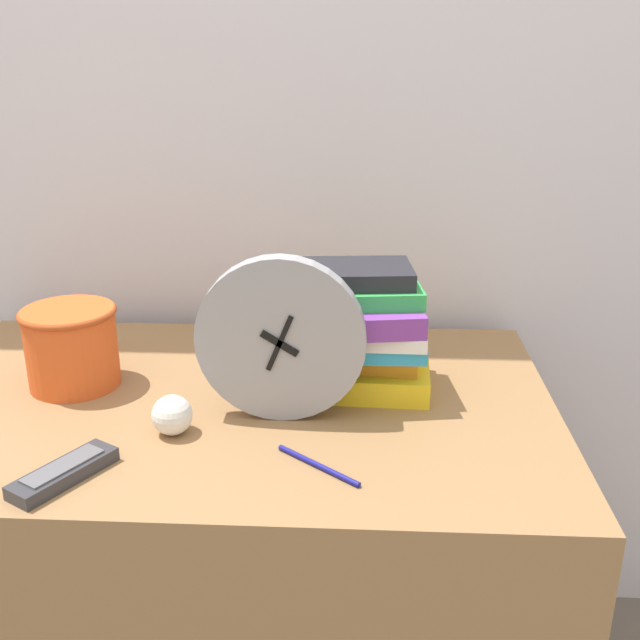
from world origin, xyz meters
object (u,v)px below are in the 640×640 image
basket (71,344)px  book_stack (361,332)px  desk_clock (281,340)px  pen (318,465)px  tv_remote (64,472)px  crumpled_paper_ball (172,415)px

basket → book_stack: bearing=1.3°
desk_clock → pen: bearing=-66.4°
tv_remote → crumpled_paper_ball: bearing=48.8°
book_stack → pen: bearing=-102.4°
desk_clock → book_stack: (0.12, 0.11, -0.03)m
basket → crumpled_paper_ball: size_ratio=2.62×
desk_clock → crumpled_paper_ball: (-0.16, -0.06, -0.10)m
pen → desk_clock: bearing=113.6°
tv_remote → book_stack: bearing=37.6°
basket → tv_remote: 0.32m
desk_clock → basket: size_ratio=1.63×
desk_clock → book_stack: bearing=42.1°
desk_clock → tv_remote: size_ratio=1.68×
book_stack → crumpled_paper_ball: book_stack is taller
desk_clock → crumpled_paper_ball: desk_clock is taller
desk_clock → book_stack: 0.17m
desk_clock → crumpled_paper_ball: 0.20m
book_stack → desk_clock: bearing=-137.9°
book_stack → tv_remote: size_ratio=1.63×
basket → pen: 0.51m
desk_clock → book_stack: size_ratio=1.03×
book_stack → basket: bearing=-178.7°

